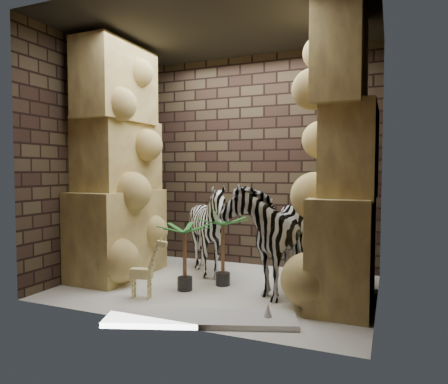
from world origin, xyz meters
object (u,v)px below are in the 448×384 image
at_px(zebra_right, 272,226).
at_px(zebra_left, 208,235).
at_px(palm_back, 185,257).
at_px(surfboard, 201,319).
at_px(giraffe_toy, 141,267).
at_px(palm_front, 223,251).

bearing_deg(zebra_right, zebra_left, 167.82).
bearing_deg(palm_back, surfboard, -53.37).
bearing_deg(giraffe_toy, zebra_right, 21.96).
distance_m(palm_front, palm_back, 0.48).
distance_m(giraffe_toy, palm_back, 0.52).
bearing_deg(palm_back, zebra_left, 90.59).
distance_m(zebra_left, palm_front, 0.47).
relative_size(zebra_left, palm_back, 1.55).
xyz_separation_m(zebra_left, surfboard, (0.59, -1.45, -0.51)).
distance_m(zebra_right, palm_back, 1.06).
height_order(zebra_left, surfboard, zebra_left).
bearing_deg(palm_front, surfboard, -76.96).
relative_size(giraffe_toy, surfboard, 0.39).
xyz_separation_m(zebra_right, surfboard, (-0.31, -1.22, -0.70)).
height_order(giraffe_toy, surfboard, giraffe_toy).
bearing_deg(zebra_left, surfboard, -64.00).
xyz_separation_m(zebra_right, palm_front, (-0.58, -0.08, -0.31)).
relative_size(zebra_left, surfboard, 0.69).
relative_size(giraffe_toy, palm_front, 0.82).
bearing_deg(zebra_right, palm_front, -169.98).
distance_m(zebra_left, giraffe_toy, 1.15).
bearing_deg(surfboard, zebra_right, 55.71).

